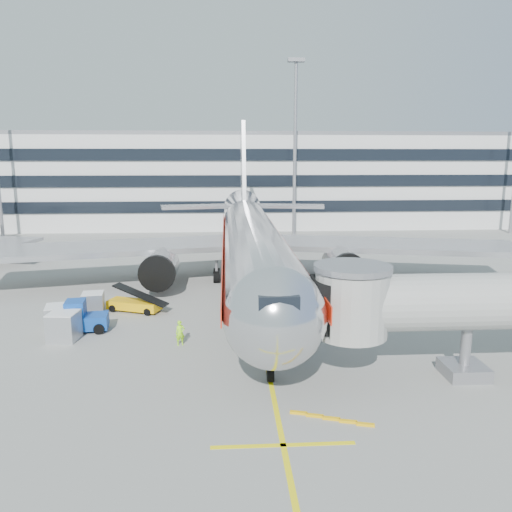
{
  "coord_description": "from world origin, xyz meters",
  "views": [
    {
      "loc": [
        -2.24,
        -32.5,
        11.65
      ],
      "look_at": [
        0.08,
        5.93,
        4.0
      ],
      "focal_mm": 35.0,
      "sensor_mm": 36.0,
      "label": 1
    }
  ],
  "objects": [
    {
      "name": "stop_bar",
      "position": [
        0.0,
        -14.0,
        0.01
      ],
      "size": [
        6.0,
        0.25,
        0.01
      ],
      "primitive_type": "cube",
      "color": "yellow",
      "rests_on": "ground"
    },
    {
      "name": "light_mast_centre",
      "position": [
        8.0,
        42.0,
        14.88
      ],
      "size": [
        2.4,
        1.2,
        25.45
      ],
      "color": "gray",
      "rests_on": "ground"
    },
    {
      "name": "cargo_container_right",
      "position": [
        -12.33,
        4.37,
        0.82
      ],
      "size": [
        1.74,
        1.74,
        1.64
      ],
      "color": "#A7A9AE",
      "rests_on": "ground"
    },
    {
      "name": "terminal",
      "position": [
        0.0,
        57.95,
        7.8
      ],
      "size": [
        150.0,
        24.25,
        15.6
      ],
      "color": "silver",
      "rests_on": "ground"
    },
    {
      "name": "jet_bridge",
      "position": [
        12.18,
        -8.0,
        3.87
      ],
      "size": [
        17.8,
        4.5,
        7.0
      ],
      "color": "silver",
      "rests_on": "ground"
    },
    {
      "name": "baggage_tug",
      "position": [
        -12.04,
        0.47,
        0.95
      ],
      "size": [
        3.08,
        2.16,
        2.18
      ],
      "color": "#0E3E9A",
      "rests_on": "ground"
    },
    {
      "name": "cargo_container_left",
      "position": [
        -13.53,
        0.44,
        0.94
      ],
      "size": [
        2.09,
        2.09,
        1.86
      ],
      "color": "#A7A9AE",
      "rests_on": "ground"
    },
    {
      "name": "belt_loader",
      "position": [
        -9.35,
        4.82,
        0.59
      ],
      "size": [
        4.39,
        2.85,
        2.07
      ],
      "color": "#F3B30A",
      "rests_on": "ground"
    },
    {
      "name": "cargo_container_front",
      "position": [
        -12.78,
        -1.17,
        0.94
      ],
      "size": [
        1.93,
        1.93,
        1.86
      ],
      "color": "#A7A9AE",
      "rests_on": "ground"
    },
    {
      "name": "main_jet",
      "position": [
        0.0,
        11.72,
        4.23
      ],
      "size": [
        50.95,
        48.7,
        16.06
      ],
      "color": "silver",
      "rests_on": "ground"
    },
    {
      "name": "ramp_worker",
      "position": [
        -5.21,
        -2.5,
        0.8
      ],
      "size": [
        0.67,
        0.55,
        1.6
      ],
      "primitive_type": "imported",
      "rotation": [
        0.0,
        0.0,
        0.32
      ],
      "color": "#9FFE1A",
      "rests_on": "ground"
    },
    {
      "name": "lead_in_line",
      "position": [
        0.0,
        10.0,
        0.01
      ],
      "size": [
        0.25,
        70.0,
        0.01
      ],
      "primitive_type": "cube",
      "color": "yellow",
      "rests_on": "ground"
    },
    {
      "name": "ground",
      "position": [
        0.0,
        0.0,
        0.0
      ],
      "size": [
        180.0,
        180.0,
        0.0
      ],
      "primitive_type": "plane",
      "color": "gray",
      "rests_on": "ground"
    }
  ]
}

